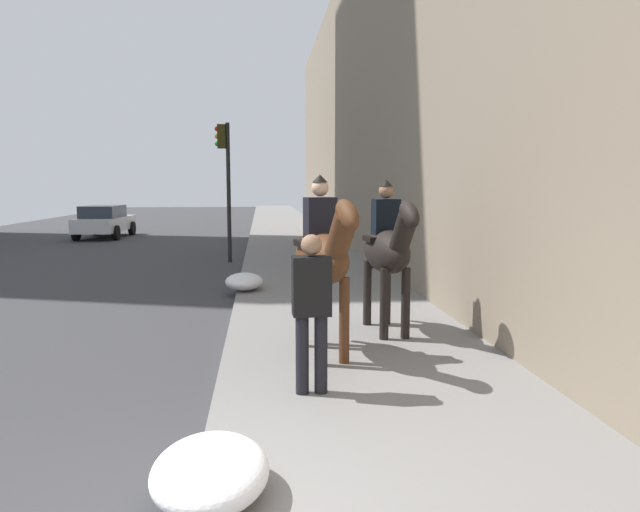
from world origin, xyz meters
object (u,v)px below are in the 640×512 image
car_near_lane (105,221)px  traffic_light_near_curb (225,170)px  pedestrian_greeting (312,303)px  mounted_horse_near (323,255)px  mounted_horse_far (388,249)px

car_near_lane → traffic_light_near_curb: bearing=-144.2°
traffic_light_near_curb → pedestrian_greeting: bearing=-172.4°
pedestrian_greeting → traffic_light_near_curb: traffic_light_near_curb is taller
mounted_horse_near → mounted_horse_far: (1.10, -1.09, -0.05)m
mounted_horse_far → traffic_light_near_curb: bearing=-167.6°
mounted_horse_far → pedestrian_greeting: 2.80m
car_near_lane → traffic_light_near_curb: traffic_light_near_curb is taller
car_near_lane → traffic_light_near_curb: size_ratio=1.03×
pedestrian_greeting → car_near_lane: size_ratio=0.40×
mounted_horse_near → car_near_lane: size_ratio=0.55×
pedestrian_greeting → traffic_light_near_curb: bearing=6.1°
pedestrian_greeting → traffic_light_near_curb: size_ratio=0.41×
mounted_horse_near → mounted_horse_far: size_ratio=1.02×
car_near_lane → mounted_horse_near: bearing=-155.9°
mounted_horse_far → traffic_light_near_curb: traffic_light_near_curb is taller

